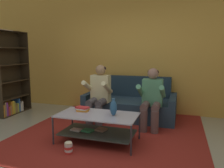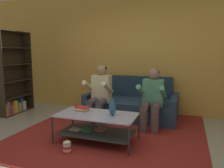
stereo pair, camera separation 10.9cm
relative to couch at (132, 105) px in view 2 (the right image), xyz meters
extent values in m
plane|color=#AAAB90|center=(-0.11, -1.90, -0.28)|extent=(16.80, 16.80, 0.00)
cube|color=gold|center=(-0.11, 0.56, 1.17)|extent=(8.40, 0.12, 2.90)
cube|color=#273F52|center=(0.00, -0.06, -0.07)|extent=(1.68, 0.99, 0.41)
cube|color=#213545|center=(0.00, 0.35, 0.37)|extent=(1.68, 0.18, 0.47)
cube|color=#273F52|center=(-0.91, -0.06, -0.01)|extent=(0.13, 0.99, 0.53)
cube|color=#273F52|center=(0.91, -0.06, -0.01)|extent=(0.13, 0.99, 0.53)
cylinder|color=#4F4A4F|center=(-0.63, -0.86, -0.07)|extent=(0.14, 0.14, 0.41)
cylinder|color=#4F4A4F|center=(-0.43, -0.86, -0.07)|extent=(0.14, 0.14, 0.41)
cylinder|color=#4F4A4F|center=(-0.63, -0.68, 0.17)|extent=(0.14, 0.42, 0.14)
cylinder|color=#4F4A4F|center=(-0.43, -0.68, 0.17)|extent=(0.14, 0.42, 0.14)
cube|color=beige|center=(-0.53, -0.48, 0.41)|extent=(0.38, 0.22, 0.56)
cylinder|color=beige|center=(-0.74, -0.66, 0.47)|extent=(0.09, 0.49, 0.31)
cylinder|color=beige|center=(-0.33, -0.66, 0.47)|extent=(0.09, 0.49, 0.31)
sphere|color=#987452|center=(-0.53, -0.48, 0.80)|extent=(0.21, 0.21, 0.21)
ellipsoid|color=black|center=(-0.53, -0.46, 0.82)|extent=(0.21, 0.21, 0.13)
cylinder|color=brown|center=(0.43, -0.86, -0.07)|extent=(0.14, 0.14, 0.41)
cylinder|color=brown|center=(0.63, -0.86, -0.07)|extent=(0.14, 0.14, 0.41)
cylinder|color=brown|center=(0.43, -0.68, 0.17)|extent=(0.14, 0.42, 0.14)
cylinder|color=brown|center=(0.63, -0.68, 0.17)|extent=(0.14, 0.42, 0.14)
cube|color=#52966D|center=(0.53, -0.48, 0.39)|extent=(0.38, 0.22, 0.52)
cylinder|color=#52966D|center=(0.33, -0.66, 0.44)|extent=(0.09, 0.49, 0.31)
cylinder|color=#52966D|center=(0.74, -0.66, 0.44)|extent=(0.09, 0.49, 0.31)
sphere|color=#906B5B|center=(0.53, -0.48, 0.75)|extent=(0.21, 0.21, 0.21)
ellipsoid|color=black|center=(0.53, -0.46, 0.78)|extent=(0.21, 0.21, 0.13)
cube|color=#ADB2C9|center=(-0.19, -1.53, 0.17)|extent=(1.27, 0.65, 0.02)
cube|color=#343F39|center=(-0.19, -1.53, -0.12)|extent=(1.17, 0.60, 0.02)
cylinder|color=#363138|center=(-0.81, -1.84, -0.05)|extent=(0.03, 0.03, 0.46)
cylinder|color=#363138|center=(0.43, -1.84, -0.05)|extent=(0.03, 0.03, 0.46)
cylinder|color=#363138|center=(-0.81, -1.22, -0.05)|extent=(0.03, 0.03, 0.46)
cylinder|color=#363138|center=(0.43, -1.22, -0.05)|extent=(0.03, 0.03, 0.46)
cube|color=silver|center=(-0.55, -1.58, -0.10)|extent=(0.19, 0.13, 0.02)
cube|color=#339456|center=(-0.35, -1.56, -0.09)|extent=(0.19, 0.16, 0.03)
cube|color=#936F55|center=(-0.16, -1.45, -0.09)|extent=(0.19, 0.19, 0.03)
cube|color=maroon|center=(-0.10, -0.90, -0.27)|extent=(3.18, 3.47, 0.01)
cube|color=#8F4C46|center=(-0.10, -0.90, -0.27)|extent=(1.75, 1.91, 0.00)
ellipsoid|color=#295885|center=(0.07, -1.52, 0.30)|extent=(0.11, 0.11, 0.24)
cylinder|color=#295885|center=(0.07, -1.52, 0.43)|extent=(0.05, 0.05, 0.05)
cube|color=orange|center=(-0.49, -1.43, 0.20)|extent=(0.21, 0.18, 0.03)
cube|color=silver|center=(-0.49, -1.43, 0.22)|extent=(0.17, 0.16, 0.02)
cube|color=red|center=(-0.50, -1.43, 0.24)|extent=(0.23, 0.17, 0.03)
cube|color=#332819|center=(-2.75, -0.07, 0.68)|extent=(0.28, 0.03, 1.93)
cube|color=#332819|center=(-2.87, -0.55, 0.68)|extent=(0.06, 0.97, 1.93)
cube|color=#332819|center=(-2.74, -0.55, -0.27)|extent=(0.31, 0.94, 0.02)
cube|color=#332819|center=(-2.74, -0.55, 0.11)|extent=(0.31, 0.94, 0.02)
cube|color=#332819|center=(-2.74, -0.55, 0.49)|extent=(0.31, 0.94, 0.02)
cube|color=#332819|center=(-2.74, -0.55, 0.88)|extent=(0.31, 0.94, 0.02)
cube|color=#332819|center=(-2.74, -0.55, 1.26)|extent=(0.31, 0.94, 0.02)
cube|color=#332819|center=(-2.74, -0.55, 1.64)|extent=(0.31, 0.94, 0.02)
cube|color=orange|center=(-2.70, -0.98, -0.12)|extent=(0.21, 0.05, 0.27)
cube|color=#9D7B53|center=(-2.71, -0.92, -0.10)|extent=(0.22, 0.04, 0.33)
cube|color=purple|center=(-2.70, -0.88, -0.10)|extent=(0.19, 0.06, 0.31)
cube|color=#CB3835|center=(-2.72, -0.81, -0.16)|extent=(0.23, 0.06, 0.21)
cube|color=#A07C47|center=(-2.73, -0.76, -0.15)|extent=(0.24, 0.05, 0.22)
cube|color=orange|center=(-2.70, -0.73, -0.11)|extent=(0.19, 0.03, 0.30)
cube|color=gold|center=(-2.73, -0.68, -0.11)|extent=(0.25, 0.06, 0.30)
cube|color=gold|center=(-2.72, -0.63, -0.12)|extent=(0.21, 0.03, 0.28)
cube|color=#987549|center=(-2.72, -0.58, -0.16)|extent=(0.22, 0.06, 0.20)
cube|color=#ACB944|center=(-2.71, -0.52, -0.15)|extent=(0.19, 0.05, 0.21)
cube|color=#2757A8|center=(-2.72, -0.47, -0.10)|extent=(0.20, 0.05, 0.31)
cube|color=silver|center=(-2.74, -0.41, -0.15)|extent=(0.24, 0.06, 0.21)
cube|color=white|center=(-2.72, -0.36, -0.15)|extent=(0.21, 0.04, 0.23)
cylinder|color=red|center=(-0.44, -2.04, -0.26)|extent=(0.11, 0.11, 0.04)
cylinder|color=white|center=(-0.44, -2.04, -0.22)|extent=(0.11, 0.11, 0.04)
cylinder|color=red|center=(-0.44, -2.04, -0.19)|extent=(0.11, 0.11, 0.04)
cylinder|color=white|center=(-0.44, -2.04, -0.15)|extent=(0.11, 0.11, 0.04)
ellipsoid|color=beige|center=(-0.44, -2.04, -0.12)|extent=(0.11, 0.11, 0.04)
camera|label=1|loc=(1.05, -4.65, 1.15)|focal=35.00mm
camera|label=2|loc=(1.16, -4.62, 1.15)|focal=35.00mm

